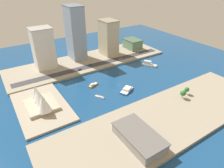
% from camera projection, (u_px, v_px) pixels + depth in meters
% --- Properties ---
extents(ground_plane, '(440.00, 440.00, 0.00)m').
position_uv_depth(ground_plane, '(119.00, 84.00, 247.92)').
color(ground_plane, navy).
extents(quay_west, '(70.00, 240.00, 2.72)m').
position_uv_depth(quay_west, '(166.00, 118.00, 189.29)').
color(quay_west, '#9E937F').
rests_on(quay_west, ground_plane).
extents(quay_east, '(70.00, 240.00, 2.72)m').
position_uv_depth(quay_east, '(89.00, 61.00, 305.19)').
color(quay_east, '#9E937F').
rests_on(quay_east, ground_plane).
extents(peninsula_point, '(80.07, 48.52, 2.00)m').
position_uv_depth(peninsula_point, '(42.00, 107.00, 205.18)').
color(peninsula_point, '#A89E89').
rests_on(peninsula_point, ground_plane).
extents(road_strip, '(12.15, 228.00, 0.15)m').
position_uv_depth(road_strip, '(95.00, 65.00, 290.22)').
color(road_strip, '#38383D').
rests_on(road_strip, quay_east).
extents(ferry_white_commuter, '(22.57, 17.30, 7.13)m').
position_uv_depth(ferry_white_commuter, '(149.00, 64.00, 293.31)').
color(ferry_white_commuter, silver).
rests_on(ferry_white_commuter, ground_plane).
extents(catamaran_blue, '(16.90, 21.11, 4.16)m').
position_uv_depth(catamaran_blue, '(127.00, 90.00, 232.73)').
color(catamaran_blue, blue).
rests_on(catamaran_blue, ground_plane).
extents(sailboat_small_white, '(11.12, 7.52, 11.99)m').
position_uv_depth(sailboat_small_white, '(100.00, 97.00, 221.37)').
color(sailboat_small_white, white).
rests_on(sailboat_small_white, ground_plane).
extents(water_taxi_orange, '(8.20, 14.62, 3.64)m').
position_uv_depth(water_taxi_orange, '(93.00, 85.00, 242.90)').
color(water_taxi_orange, orange).
rests_on(water_taxi_orange, ground_plane).
extents(office_block_beige, '(29.48, 22.71, 54.10)m').
position_uv_depth(office_block_beige, '(108.00, 38.00, 314.26)').
color(office_block_beige, '#C6B793').
rests_on(office_block_beige, quay_east).
extents(carpark_squat_concrete, '(44.49, 24.46, 9.02)m').
position_uv_depth(carpark_squat_concrete, '(139.00, 137.00, 159.67)').
color(carpark_squat_concrete, gray).
rests_on(carpark_squat_concrete, quay_west).
extents(tower_tall_glass, '(30.36, 22.10, 77.67)m').
position_uv_depth(tower_tall_glass, '(75.00, 33.00, 294.77)').
color(tower_tall_glass, '#8C9EB2').
rests_on(tower_tall_glass, quay_east).
extents(terminal_long_green, '(29.98, 22.87, 15.93)m').
position_uv_depth(terminal_long_green, '(132.00, 44.00, 347.13)').
color(terminal_long_green, slate).
rests_on(terminal_long_green, quay_east).
extents(hotel_broad_white, '(23.30, 27.83, 55.57)m').
position_uv_depth(hotel_broad_white, '(43.00, 48.00, 269.90)').
color(hotel_broad_white, silver).
rests_on(hotel_broad_white, quay_east).
extents(hatchback_blue, '(1.86, 4.60, 1.57)m').
position_uv_depth(hatchback_blue, '(90.00, 64.00, 289.49)').
color(hatchback_blue, black).
rests_on(hatchback_blue, road_strip).
extents(taxi_yellow_cab, '(1.93, 4.74, 1.68)m').
position_uv_depth(taxi_yellow_cab, '(136.00, 52.00, 330.39)').
color(taxi_yellow_cab, black).
rests_on(taxi_yellow_cab, road_strip).
extents(suv_black, '(1.88, 4.93, 1.55)m').
position_uv_depth(suv_black, '(80.00, 70.00, 274.60)').
color(suv_black, black).
rests_on(suv_black, road_strip).
extents(pickup_red, '(1.98, 4.71, 1.62)m').
position_uv_depth(pickup_red, '(72.00, 72.00, 268.75)').
color(pickup_red, black).
rests_on(pickup_red, road_strip).
extents(van_white, '(1.96, 4.94, 1.68)m').
position_uv_depth(van_white, '(120.00, 59.00, 307.02)').
color(van_white, black).
rests_on(van_white, road_strip).
extents(traffic_light_waterfront, '(0.36, 0.36, 6.50)m').
position_uv_depth(traffic_light_waterfront, '(97.00, 64.00, 282.81)').
color(traffic_light_waterfront, black).
rests_on(traffic_light_waterfront, quay_east).
extents(opera_landmark, '(43.38, 29.89, 21.01)m').
position_uv_depth(opera_landmark, '(41.00, 101.00, 199.74)').
color(opera_landmark, '#BCAD93').
rests_on(opera_landmark, peninsula_point).
extents(park_tree_cluster, '(8.70, 15.64, 9.14)m').
position_uv_depth(park_tree_cluster, '(185.00, 92.00, 215.80)').
color(park_tree_cluster, brown).
rests_on(park_tree_cluster, quay_west).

